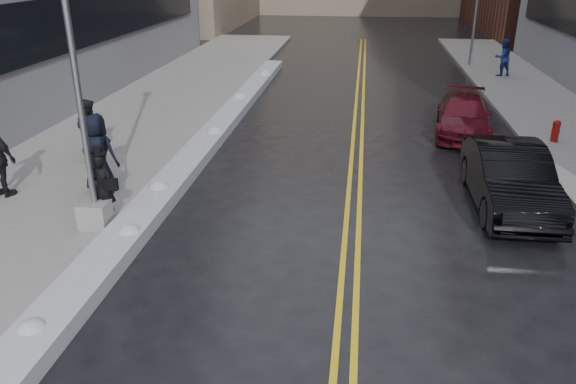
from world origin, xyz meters
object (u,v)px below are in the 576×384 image
(fire_hydrant, at_px, (556,130))
(pedestrian_b, at_px, (90,129))
(lamppost, at_px, (83,125))
(car_black, at_px, (509,177))
(traffic_signal, at_px, (477,5))
(pedestrian_fedora, at_px, (103,188))
(pedestrian_c, at_px, (98,153))
(pedestrian_east, at_px, (503,57))
(car_maroon, at_px, (463,116))

(fire_hydrant, height_order, pedestrian_b, pedestrian_b)
(lamppost, xyz_separation_m, car_black, (9.61, 2.70, -1.75))
(traffic_signal, distance_m, car_black, 19.60)
(fire_hydrant, relative_size, pedestrian_fedora, 0.44)
(pedestrian_c, bearing_deg, car_black, -170.34)
(lamppost, bearing_deg, pedestrian_fedora, 70.41)
(fire_hydrant, distance_m, pedestrian_east, 11.21)
(lamppost, xyz_separation_m, car_maroon, (9.47, 9.02, -1.89))
(pedestrian_east, relative_size, car_maroon, 0.42)
(car_maroon, bearing_deg, pedestrian_c, -138.40)
(traffic_signal, relative_size, pedestrian_c, 2.91)
(traffic_signal, height_order, car_black, traffic_signal)
(pedestrian_c, xyz_separation_m, car_black, (10.40, 0.66, -0.39))
(car_maroon, bearing_deg, pedestrian_fedora, -129.60)
(fire_hydrant, height_order, pedestrian_c, pedestrian_c)
(traffic_signal, bearing_deg, lamppost, -118.21)
(lamppost, height_order, fire_hydrant, lamppost)
(pedestrian_east, distance_m, car_maroon, 10.73)
(lamppost, bearing_deg, pedestrian_east, 56.10)
(lamppost, height_order, pedestrian_east, lamppost)
(pedestrian_c, bearing_deg, car_maroon, -139.75)
(pedestrian_fedora, bearing_deg, fire_hydrant, -143.12)
(traffic_signal, relative_size, car_black, 1.26)
(fire_hydrant, relative_size, car_maroon, 0.16)
(traffic_signal, xyz_separation_m, pedestrian_c, (-12.60, -19.96, -2.22))
(lamppost, relative_size, pedestrian_b, 4.24)
(pedestrian_c, bearing_deg, traffic_signal, -116.23)
(pedestrian_b, xyz_separation_m, car_black, (11.84, -1.82, -0.26))
(pedestrian_east, xyz_separation_m, car_maroon, (-3.43, -10.16, -0.43))
(pedestrian_east, bearing_deg, fire_hydrant, 64.35)
(pedestrian_fedora, height_order, pedestrian_c, pedestrian_c)
(pedestrian_c, distance_m, car_black, 10.43)
(pedestrian_fedora, relative_size, car_maroon, 0.37)
(fire_hydrant, bearing_deg, pedestrian_fedora, -147.68)
(lamppost, height_order, pedestrian_b, lamppost)
(traffic_signal, xyz_separation_m, pedestrian_b, (-14.04, -17.48, -2.35))
(lamppost, bearing_deg, pedestrian_c, 111.36)
(fire_hydrant, xyz_separation_m, traffic_signal, (-0.50, 14.00, 2.85))
(traffic_signal, bearing_deg, car_black, -96.49)
(lamppost, bearing_deg, car_maroon, 43.62)
(pedestrian_c, xyz_separation_m, car_maroon, (10.27, 6.98, -0.54))
(pedestrian_b, relative_size, pedestrian_c, 0.87)
(pedestrian_c, bearing_deg, pedestrian_fedora, 123.07)
(lamppost, relative_size, pedestrian_c, 3.70)
(lamppost, bearing_deg, traffic_signal, 61.79)
(pedestrian_c, relative_size, pedestrian_east, 1.11)
(fire_hydrant, distance_m, pedestrian_fedora, 14.44)
(pedestrian_fedora, xyz_separation_m, pedestrian_c, (-0.90, 1.76, 0.20))
(traffic_signal, xyz_separation_m, pedestrian_fedora, (-11.70, -21.72, -2.42))
(traffic_signal, bearing_deg, pedestrian_b, -128.77)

